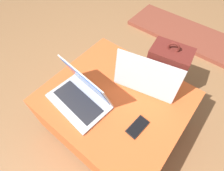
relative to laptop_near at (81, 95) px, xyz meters
The scene contains 7 objects.
ground_plane 0.51m from the laptop_near, 44.77° to the left, with size 14.00×14.00×0.00m, color olive.
ottoman 0.33m from the laptop_near, 44.77° to the left, with size 0.84×0.75×0.41m.
laptop_near is the anchor object (origin of this frame).
laptop_far 0.42m from the laptop_near, 56.33° to the left, with size 0.42×0.32×0.26m.
cell_phone 0.37m from the laptop_near, ahead, with size 0.08×0.14×0.01m.
backpack 0.75m from the laptop_near, 70.25° to the left, with size 0.32×0.29×0.54m.
fireplace_hearth 1.61m from the laptop_near, 84.64° to the left, with size 1.40×0.50×0.04m.
Camera 1 is at (0.34, -0.46, 1.32)m, focal length 28.00 mm.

